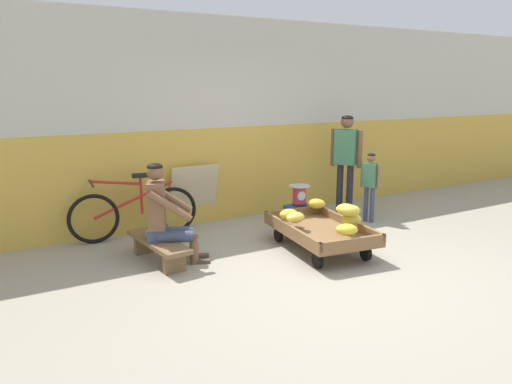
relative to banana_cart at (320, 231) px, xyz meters
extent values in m
plane|color=gray|center=(-0.36, -0.66, -0.24)|extent=(80.00, 80.00, 0.00)
cube|color=gold|center=(-0.36, 1.98, 0.44)|extent=(16.00, 0.30, 1.37)
cube|color=#B7B2A8|center=(-0.36, 1.98, 1.90)|extent=(16.00, 0.30, 1.53)
cube|color=brown|center=(0.00, 0.00, -0.01)|extent=(1.02, 1.54, 0.05)
cube|color=brown|center=(-0.40, 0.05, 0.07)|extent=(0.23, 1.43, 0.10)
cube|color=brown|center=(0.40, -0.05, 0.07)|extent=(0.23, 1.43, 0.10)
cube|color=brown|center=(0.09, 0.69, 0.07)|extent=(0.84, 0.15, 0.10)
cube|color=brown|center=(-0.09, -0.69, 0.07)|extent=(0.84, 0.15, 0.10)
cylinder|color=black|center=(-0.25, 0.54, -0.15)|extent=(0.07, 0.18, 0.18)
cylinder|color=black|center=(0.38, 0.46, -0.15)|extent=(0.07, 0.18, 0.18)
cylinder|color=black|center=(-0.38, -0.46, -0.15)|extent=(0.07, 0.18, 0.18)
cylinder|color=black|center=(0.25, -0.54, -0.15)|extent=(0.07, 0.18, 0.18)
ellipsoid|color=yellow|center=(-0.28, 0.12, 0.18)|extent=(0.25, 0.20, 0.13)
ellipsoid|color=gold|center=(-0.27, 0.28, 0.18)|extent=(0.26, 0.21, 0.13)
ellipsoid|color=gold|center=(0.24, -0.28, 0.18)|extent=(0.28, 0.25, 0.13)
ellipsoid|color=gold|center=(0.35, 0.55, 0.18)|extent=(0.30, 0.29, 0.13)
ellipsoid|color=gold|center=(-0.08, -0.58, 0.18)|extent=(0.30, 0.27, 0.13)
ellipsoid|color=yellow|center=(0.18, -0.26, 0.31)|extent=(0.30, 0.28, 0.13)
ellipsoid|color=gold|center=(0.16, -0.34, 0.32)|extent=(0.30, 0.29, 0.13)
cube|color=brown|center=(-1.83, 0.59, 0.00)|extent=(0.41, 1.13, 0.05)
cube|color=brown|center=(-1.87, 0.97, -0.13)|extent=(0.25, 0.10, 0.22)
cube|color=brown|center=(-1.78, 0.21, -0.13)|extent=(0.25, 0.10, 0.22)
cylinder|color=brown|center=(-1.42, 0.52, -0.11)|extent=(0.10, 0.10, 0.27)
cube|color=#4C3D2D|center=(-1.37, 0.50, -0.22)|extent=(0.24, 0.17, 0.04)
cylinder|color=#38425B|center=(-1.61, 0.60, 0.08)|extent=(0.42, 0.27, 0.13)
cylinder|color=brown|center=(-1.49, 0.35, -0.11)|extent=(0.10, 0.10, 0.27)
cube|color=#4C3D2D|center=(-1.44, 0.33, -0.22)|extent=(0.24, 0.17, 0.04)
cylinder|color=#38425B|center=(-1.68, 0.43, 0.08)|extent=(0.42, 0.27, 0.13)
cube|color=#38425B|center=(-1.83, 0.59, 0.10)|extent=(0.31, 0.34, 0.14)
cube|color=brown|center=(-1.83, 0.59, 0.43)|extent=(0.29, 0.36, 0.52)
cylinder|color=brown|center=(-1.60, 0.71, 0.46)|extent=(0.46, 0.25, 0.36)
cylinder|color=brown|center=(-1.75, 0.35, 0.46)|extent=(0.46, 0.25, 0.36)
sphere|color=brown|center=(-1.83, 0.59, 0.80)|extent=(0.19, 0.19, 0.19)
ellipsoid|color=black|center=(-1.83, 0.59, 0.86)|extent=(0.17, 0.17, 0.09)
cube|color=#234CA8|center=(0.39, 0.99, -0.09)|extent=(0.36, 0.28, 0.30)
cylinder|color=#28282D|center=(0.39, 0.99, 0.07)|extent=(0.20, 0.20, 0.03)
cube|color=#C6384C|center=(0.39, 0.99, 0.21)|extent=(0.16, 0.10, 0.24)
cylinder|color=white|center=(0.39, 0.94, 0.21)|extent=(0.13, 0.01, 0.13)
cylinder|color=#B2B5BA|center=(0.39, 0.99, 0.34)|extent=(0.30, 0.30, 0.01)
torus|color=black|center=(-2.30, 1.65, 0.08)|extent=(0.64, 0.11, 0.64)
torus|color=black|center=(-1.28, 1.55, 0.08)|extent=(0.64, 0.11, 0.64)
cylinder|color=#AD231E|center=(-1.79, 1.60, 0.28)|extent=(1.03, 0.14, 0.43)
cylinder|color=#AD231E|center=(-1.69, 1.59, 0.32)|extent=(0.04, 0.04, 0.48)
cylinder|color=#AD231E|center=(-2.00, 1.62, 0.52)|extent=(0.62, 0.10, 0.12)
cube|color=black|center=(-1.69, 1.59, 0.59)|extent=(0.21, 0.12, 0.05)
cylinder|color=black|center=(-2.30, 1.65, 0.54)|extent=(0.08, 0.48, 0.03)
cube|color=#C6B289|center=(-0.88, 1.80, 0.19)|extent=(0.70, 0.26, 0.88)
cylinder|color=#232328|center=(1.35, 1.04, 0.16)|extent=(0.10, 0.10, 0.80)
cylinder|color=#232328|center=(1.27, 1.18, 0.16)|extent=(0.10, 0.10, 0.80)
cube|color=#427A56|center=(1.31, 1.11, 0.82)|extent=(0.33, 0.38, 0.52)
cylinder|color=brown|center=(1.42, 0.93, 0.80)|extent=(0.07, 0.07, 0.56)
cylinder|color=brown|center=(1.21, 1.30, 0.80)|extent=(0.07, 0.07, 0.56)
sphere|color=brown|center=(1.31, 1.11, 1.19)|extent=(0.19, 0.19, 0.19)
ellipsoid|color=black|center=(1.31, 1.11, 1.25)|extent=(0.17, 0.17, 0.09)
cylinder|color=#38425B|center=(1.41, 0.62, 0.02)|extent=(0.07, 0.07, 0.53)
cylinder|color=#38425B|center=(1.39, 0.72, 0.02)|extent=(0.07, 0.07, 0.53)
cube|color=#427A56|center=(1.40, 0.67, 0.46)|extent=(0.18, 0.24, 0.34)
cylinder|color=brown|center=(1.44, 0.53, 0.44)|extent=(0.05, 0.05, 0.37)
cylinder|color=brown|center=(1.37, 0.80, 0.44)|extent=(0.05, 0.05, 0.37)
sphere|color=brown|center=(1.40, 0.67, 0.71)|extent=(0.13, 0.13, 0.13)
ellipsoid|color=black|center=(1.40, 0.67, 0.75)|extent=(0.12, 0.12, 0.06)
cube|color=#3370B7|center=(0.65, 0.52, -0.12)|extent=(0.18, 0.12, 0.24)
camera|label=1|loc=(-3.52, -4.54, 1.74)|focal=34.52mm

